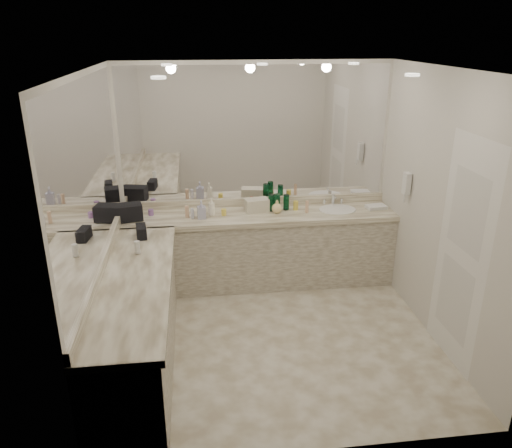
{
  "coord_description": "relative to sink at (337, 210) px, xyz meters",
  "views": [
    {
      "loc": [
        -0.72,
        -4.25,
        2.89
      ],
      "look_at": [
        -0.13,
        0.4,
        1.08
      ],
      "focal_mm": 35.0,
      "sensor_mm": 36.0,
      "label": 1
    }
  ],
  "objects": [
    {
      "name": "green_bottle_2",
      "position": [
        -0.79,
        0.07,
        0.11
      ],
      "size": [
        0.07,
        0.07,
        0.2
      ],
      "primitive_type": "cylinder",
      "color": "#0C502C",
      "rests_on": "vanity_back_top"
    },
    {
      "name": "wall_back",
      "position": [
        -0.95,
        0.3,
        0.41
      ],
      "size": [
        3.2,
        0.02,
        2.6
      ],
      "primitive_type": "cube",
      "color": "beige",
      "rests_on": "floor"
    },
    {
      "name": "wall_left",
      "position": [
        -2.55,
        -1.2,
        0.41
      ],
      "size": [
        0.02,
        3.0,
        2.6
      ],
      "primitive_type": "cube",
      "color": "beige",
      "rests_on": "floor"
    },
    {
      "name": "wall_right",
      "position": [
        0.65,
        -1.2,
        0.41
      ],
      "size": [
        0.02,
        3.0,
        2.6
      ],
      "primitive_type": "cube",
      "color": "beige",
      "rests_on": "floor"
    },
    {
      "name": "green_bottle_1",
      "position": [
        -0.61,
        0.08,
        0.1
      ],
      "size": [
        0.07,
        0.07,
        0.19
      ],
      "primitive_type": "cylinder",
      "color": "#0C502C",
      "rests_on": "vanity_back_top"
    },
    {
      "name": "vanity_left_base",
      "position": [
        -2.25,
        -1.5,
        -0.48
      ],
      "size": [
        0.6,
        2.4,
        0.84
      ],
      "primitive_type": "cube",
      "color": "beige",
      "rests_on": "floor"
    },
    {
      "name": "backsplash_left",
      "position": [
        -2.53,
        -1.2,
        0.05
      ],
      "size": [
        0.04,
        3.0,
        0.1
      ],
      "primitive_type": "cube",
      "color": "silver",
      "rests_on": "vanity_left_top"
    },
    {
      "name": "soap_bottle_b",
      "position": [
        -1.62,
        -0.09,
        0.11
      ],
      "size": [
        0.1,
        0.1,
        0.21
      ],
      "primitive_type": "imported",
      "rotation": [
        0.0,
        0.0,
        0.07
      ],
      "color": "#B6B5D1",
      "rests_on": "vanity_back_top"
    },
    {
      "name": "black_toiletry_bag",
      "position": [
        -2.44,
        -0.06,
        0.09
      ],
      "size": [
        0.35,
        0.26,
        0.18
      ],
      "primitive_type": "cube",
      "rotation": [
        0.0,
        0.0,
        0.21
      ],
      "color": "black",
      "rests_on": "vanity_back_top"
    },
    {
      "name": "soap_bottle_c",
      "position": [
        -0.74,
        -0.01,
        0.08
      ],
      "size": [
        0.12,
        0.12,
        0.16
      ],
      "primitive_type": "imported",
      "rotation": [
        0.0,
        0.0,
        -0.01
      ],
      "color": "#FFE395",
      "rests_on": "vanity_back_top"
    },
    {
      "name": "mirror_back",
      "position": [
        -0.95,
        0.29,
        0.88
      ],
      "size": [
        3.12,
        0.01,
        1.55
      ],
      "primitive_type": "cube",
      "color": "white",
      "rests_on": "wall_back"
    },
    {
      "name": "sink",
      "position": [
        0.0,
        0.0,
        0.0
      ],
      "size": [
        0.44,
        0.44,
        0.03
      ],
      "primitive_type": "cylinder",
      "color": "white",
      "rests_on": "vanity_back_top"
    },
    {
      "name": "green_bottle_0",
      "position": [
        -0.73,
        0.03,
        0.11
      ],
      "size": [
        0.07,
        0.07,
        0.22
      ],
      "primitive_type": "cylinder",
      "color": "#0C502C",
      "rests_on": "vanity_back_top"
    },
    {
      "name": "lotion_left",
      "position": [
        -2.25,
        -0.99,
        0.07
      ],
      "size": [
        0.05,
        0.05,
        0.12
      ],
      "primitive_type": "cylinder",
      "color": "white",
      "rests_on": "vanity_left_top"
    },
    {
      "name": "vanity_back_top",
      "position": [
        -0.95,
        -0.01,
        -0.03
      ],
      "size": [
        3.2,
        0.64,
        0.06
      ],
      "primitive_type": "cube",
      "color": "silver",
      "rests_on": "vanity_back_base"
    },
    {
      "name": "vanity_left_top",
      "position": [
        -2.24,
        -1.5,
        -0.03
      ],
      "size": [
        0.64,
        2.42,
        0.06
      ],
      "primitive_type": "cube",
      "color": "silver",
      "rests_on": "vanity_left_base"
    },
    {
      "name": "door",
      "position": [
        0.64,
        -1.7,
        0.16
      ],
      "size": [
        0.02,
        0.82,
        2.1
      ],
      "primitive_type": "cube",
      "color": "white",
      "rests_on": "wall_right"
    },
    {
      "name": "cream_cosmetic_case",
      "position": [
        -0.97,
        0.07,
        0.08
      ],
      "size": [
        0.29,
        0.21,
        0.16
      ],
      "primitive_type": "cube",
      "rotation": [
        0.0,
        0.0,
        0.17
      ],
      "color": "beige",
      "rests_on": "vanity_back_top"
    },
    {
      "name": "amenity_bottle_7",
      "position": [
        -1.72,
        -0.08,
        0.06
      ],
      "size": [
        0.04,
        0.04,
        0.12
      ],
      "primitive_type": "cylinder",
      "color": "silver",
      "rests_on": "vanity_back_top"
    },
    {
      "name": "soap_bottle_a",
      "position": [
        -1.5,
        -0.01,
        0.11
      ],
      "size": [
        0.09,
        0.09,
        0.21
      ],
      "primitive_type": "imported",
      "rotation": [
        0.0,
        0.0,
        -0.11
      ],
      "color": "white",
      "rests_on": "vanity_back_top"
    },
    {
      "name": "backsplash_back",
      "position": [
        -0.95,
        0.28,
        0.05
      ],
      "size": [
        3.2,
        0.04,
        0.1
      ],
      "primitive_type": "cube",
      "color": "silver",
      "rests_on": "vanity_back_top"
    },
    {
      "name": "wall_phone",
      "position": [
        0.61,
        -0.5,
        0.46
      ],
      "size": [
        0.06,
        0.1,
        0.24
      ],
      "primitive_type": "cube",
      "color": "white",
      "rests_on": "wall_right"
    },
    {
      "name": "amenity_bottle_4",
      "position": [
        -1.78,
        -0.03,
        0.07
      ],
      "size": [
        0.04,
        0.04,
        0.14
      ],
      "primitive_type": "cylinder",
      "color": "#E0B28C",
      "rests_on": "vanity_back_top"
    },
    {
      "name": "amenity_bottle_2",
      "position": [
        -2.2,
        0.09,
        0.04
      ],
      "size": [
        0.06,
        0.06,
        0.07
      ],
      "primitive_type": "cylinder",
      "color": "#9966B2",
      "rests_on": "vanity_back_top"
    },
    {
      "name": "amenity_bottle_3",
      "position": [
        -0.5,
        0.06,
        0.06
      ],
      "size": [
        0.06,
        0.06,
        0.11
      ],
      "primitive_type": "cylinder",
      "color": "#F2D84C",
      "rests_on": "vanity_back_top"
    },
    {
      "name": "floor",
      "position": [
        -0.95,
        -1.2,
        -0.9
      ],
      "size": [
        3.2,
        3.2,
        0.0
      ],
      "primitive_type": "plane",
      "color": "beige",
      "rests_on": "ground"
    },
    {
      "name": "amenity_bottle_0",
      "position": [
        -0.98,
        0.13,
        0.04
      ],
      "size": [
        0.05,
        0.05,
        0.07
      ],
      "primitive_type": "cylinder",
      "color": "#E57F66",
      "rests_on": "vanity_back_top"
    },
    {
      "name": "black_bag_spill",
      "position": [
        -2.25,
        -0.56,
        0.07
      ],
      "size": [
        0.13,
        0.23,
        0.12
      ],
      "primitive_type": "cube",
      "rotation": [
        0.0,
        0.0,
        0.14
      ],
      "color": "black",
      "rests_on": "vanity_left_top"
    },
    {
      "name": "amenity_bottle_6",
      "position": [
        -0.39,
        -0.05,
        0.08
      ],
      "size": [
        0.04,
        0.04,
        0.15
      ],
      "primitive_type": "cylinder",
      "color": "#E0B28C",
      "rests_on": "vanity_back_top"
    },
    {
      "name": "amenity_bottle_5",
      "position": [
        -1.36,
        -0.02,
        0.04
      ],
      "size": [
        0.06,
        0.06,
        0.07
      ],
      "primitive_type": "cylinder",
      "color": "#F2D84C",
      "rests_on": "vanity_back_top"
    },
    {
      "name": "faucet",
      "position": [
        0.0,
        0.21,
        0.07
      ],
      "size": [
        0.24,
        0.16,
        0.14
      ],
      "primitive_type": "cube",
      "color": "silver",
      "rests_on": "vanity_back_top"
    },
    {
      "name": "ceiling",
      "position": [
        -0.95,
        -1.2,
        1.71
      ],
      "size": [
        3.2,
        3.2,
        0.0
      ],
      "primitive_type": "plane",
      "color": "white",
      "rests_on": "floor"
    },
    {
      "name": "hand_towel",
      "position": [
        0.48,
        -0.01,
        0.02
      ],
      "size": [
        0.25,
        0.18,
        0.04
      ],
      "primitive_type": "cube",
      "rotation": [
        0.0,
        0.0,
        0.12
      ],
      "color": "white",
      "rests_on": "vanity_back_top"
    },
    {
      "name": "amenity_bottle_1",
      "position": [
        -0.74,
        0.04,
        0.04
      ],
      "size": [
        0.05,
        0.05,
        0.06
      ],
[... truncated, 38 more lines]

